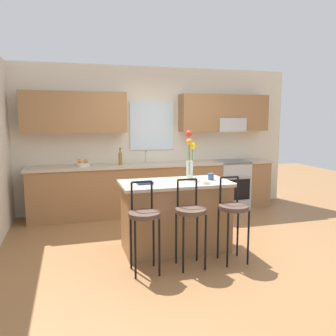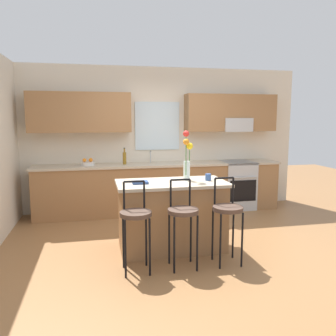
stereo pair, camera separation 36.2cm
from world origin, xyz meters
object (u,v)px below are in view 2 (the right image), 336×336
Objects in this scene: bar_stool_middle at (183,215)px; fruit_bowl_oranges at (88,163)px; mug_ceramic at (208,177)px; bar_stool_near at (136,218)px; oven_range at (237,185)px; cookbook at (140,182)px; kitchen_island at (172,215)px; flower_vase at (187,157)px; bar_stool_far at (227,212)px; bottle_olive_oil at (125,158)px.

bar_stool_middle is 4.34× the size of fruit_bowl_oranges.
fruit_bowl_oranges is at bearing 130.90° from mug_ceramic.
bar_stool_middle is at bearing 0.00° from bar_stool_near.
mug_ceramic reaches higher than oven_range.
mug_ceramic is (-1.22, -1.83, 0.51)m from oven_range.
mug_ceramic is 0.92m from cookbook.
kitchen_island is at bearing 179.46° from mug_ceramic.
bar_stool_middle reaches higher than cookbook.
bar_stool_near is 1.56× the size of flower_vase.
bar_stool_far is 3.46× the size of bottle_olive_oil.
cookbook is at bearing -170.78° from flower_vase.
bottle_olive_oil is (0.09, 2.44, 0.40)m from bar_stool_near.
kitchen_island is (-1.72, -1.83, 0.00)m from oven_range.
bar_stool_near is at bearing -139.60° from flower_vase.
bottle_olive_oil reaches higher than kitchen_island.
mug_ceramic is 0.30× the size of bottle_olive_oil.
bar_stool_far is at bearing -29.65° from cookbook.
kitchen_island is 0.64m from cookbook.
bar_stool_far is 0.67m from mug_ceramic.
bar_stool_near reaches higher than kitchen_island.
flower_vase is 0.39m from mug_ceramic.
flower_vase reaches higher than fruit_bowl_oranges.
bar_stool_near is 0.55m from bar_stool_middle.
bottle_olive_oil is at bearing 100.63° from bar_stool_middle.
bar_stool_near is at bearing -92.16° from bottle_olive_oil.
bar_stool_near is 1.18m from flower_vase.
oven_range is at bearing 46.82° from bar_stool_near.
mug_ceramic is 0.45× the size of cookbook.
kitchen_island is 6.03× the size of fruit_bowl_oranges.
flower_vase reaches higher than bottle_olive_oil.
kitchen_island is at bearing 90.00° from bar_stool_middle.
cookbook is at bearing 77.14° from bar_stool_near.
kitchen_island is 1.39× the size of bar_stool_far.
bar_stool_far reaches higher than kitchen_island.
bottle_olive_oil reaches higher than oven_range.
flower_vase is at bearing 17.64° from kitchen_island.
bar_stool_far is (0.55, -0.59, 0.17)m from kitchen_island.
flower_vase reaches higher than bar_stool_middle.
kitchen_island is 16.08× the size of mug_ceramic.
bar_stool_middle is 3.46× the size of bottle_olive_oil.
bar_stool_far is (-1.17, -2.42, 0.18)m from oven_range.
flower_vase reaches higher than cookbook.
mug_ceramic is at bearing -15.46° from flower_vase.
kitchen_island is 0.61m from bar_stool_middle.
bar_stool_middle is 0.76m from cookbook.
bar_stool_near is at bearing -133.18° from oven_range.
kitchen_island is 0.81m from flower_vase.
bar_stool_far is at bearing 0.00° from bar_stool_near.
bar_stool_middle reaches higher than mug_ceramic.
fruit_bowl_oranges is (-1.11, 1.85, 0.50)m from kitchen_island.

